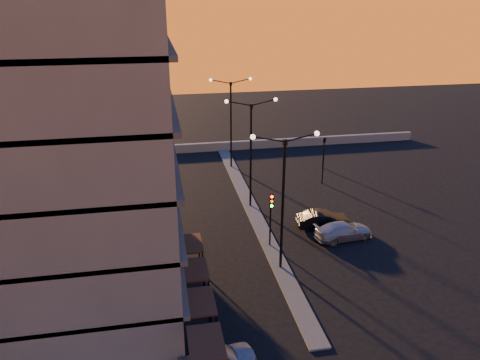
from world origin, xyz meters
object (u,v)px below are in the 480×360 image
Objects in this scene: traffic_light_main at (271,212)px; car_wagon at (344,231)px; streetlamp_mid at (251,145)px; car_hatchback at (218,359)px; car_sedan at (323,220)px.

traffic_light_main is 0.94× the size of car_wagon.
streetlamp_mid is 2.11× the size of car_wagon.
car_hatchback is 16.00m from car_wagon.
traffic_light_main reaches higher than car_wagon.
car_hatchback is 0.86× the size of car_wagon.
car_hatchback reaches higher than car_wagon.
car_wagon is at bearing 2.51° from traffic_light_main.
traffic_light_main is at bearing 119.66° from car_sedan.
streetlamp_mid is 2.29× the size of car_sedan.
streetlamp_mid is 2.24× the size of traffic_light_main.
streetlamp_mid reaches higher than car_sedan.
car_wagon is at bearing -56.00° from car_hatchback.
car_wagon is at bearing -50.06° from streetlamp_mid.
car_sedan is (4.85, -4.86, -4.91)m from streetlamp_mid.
car_sedan is at bearing -49.01° from car_hatchback.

